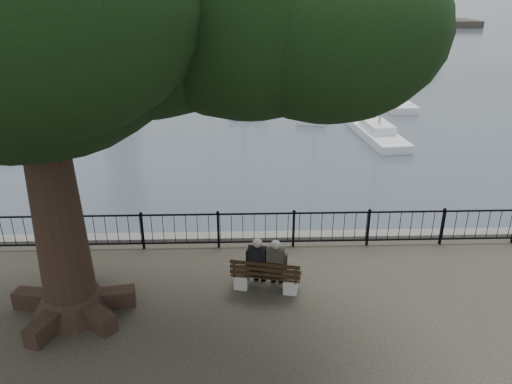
{
  "coord_description": "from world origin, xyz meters",
  "views": [
    {
      "loc": [
        -0.36,
        -9.26,
        6.66
      ],
      "look_at": [
        0.0,
        2.5,
        1.6
      ],
      "focal_mm": 35.0,
      "sensor_mm": 36.0,
      "label": 1
    }
  ],
  "objects_px": {
    "bench": "(266,279)",
    "person_left": "(258,264)",
    "tree": "(77,0)",
    "person_right": "(276,265)",
    "lion_monument": "(261,29)"
  },
  "relations": [
    {
      "from": "person_right",
      "to": "person_left",
      "type": "bearing_deg",
      "value": 167.93
    },
    {
      "from": "person_left",
      "to": "person_right",
      "type": "bearing_deg",
      "value": -12.07
    },
    {
      "from": "bench",
      "to": "lion_monument",
      "type": "xyz_separation_m",
      "value": [
        1.83,
        49.44,
        1.1
      ]
    },
    {
      "from": "bench",
      "to": "tree",
      "type": "relative_size",
      "value": 0.14
    },
    {
      "from": "tree",
      "to": "person_right",
      "type": "bearing_deg",
      "value": 9.42
    },
    {
      "from": "tree",
      "to": "lion_monument",
      "type": "xyz_separation_m",
      "value": [
        5.15,
        49.98,
        -4.92
      ]
    },
    {
      "from": "person_right",
      "to": "tree",
      "type": "relative_size",
      "value": 0.11
    },
    {
      "from": "bench",
      "to": "person_left",
      "type": "bearing_deg",
      "value": 142.83
    },
    {
      "from": "bench",
      "to": "person_left",
      "type": "height_order",
      "value": "person_left"
    },
    {
      "from": "person_right",
      "to": "bench",
      "type": "bearing_deg",
      "value": -169.33
    },
    {
      "from": "bench",
      "to": "person_right",
      "type": "xyz_separation_m",
      "value": [
        0.23,
        0.04,
        0.32
      ]
    },
    {
      "from": "tree",
      "to": "bench",
      "type": "bearing_deg",
      "value": 9.34
    },
    {
      "from": "lion_monument",
      "to": "person_left",
      "type": "bearing_deg",
      "value": -92.33
    },
    {
      "from": "person_left",
      "to": "tree",
      "type": "height_order",
      "value": "tree"
    },
    {
      "from": "bench",
      "to": "person_right",
      "type": "distance_m",
      "value": 0.4
    }
  ]
}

